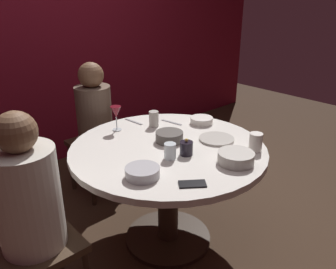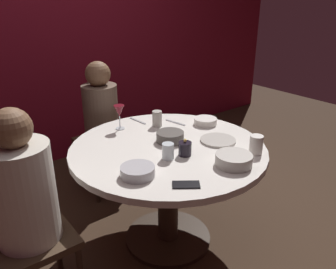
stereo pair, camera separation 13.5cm
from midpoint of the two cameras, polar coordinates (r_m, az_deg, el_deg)
The scene contains 18 objects.
ground_plane at distance 2.57m, azimuth 1.57°, elevation -16.89°, with size 8.00×8.00×0.00m, color #382619.
back_wall at distance 3.52m, azimuth -17.46°, elevation 16.20°, with size 6.00×0.10×2.60m, color maroon.
dining_table at distance 2.26m, azimuth 1.73°, elevation -5.75°, with size 1.25×1.25×0.73m.
seated_diner_left at distance 1.81m, azimuth -20.85°, elevation -9.47°, with size 0.40×0.40×1.17m.
seated_diner_back at distance 2.89m, azimuth -9.76°, elevation 3.50°, with size 0.40×0.40×1.14m.
candle_holder at distance 2.05m, azimuth 4.67°, elevation -2.40°, with size 0.08×0.08×0.11m.
wine_glass at distance 2.42m, azimuth -6.52°, elevation 3.75°, with size 0.08×0.08×0.18m.
dinner_plate at distance 2.28m, azimuth 9.97°, elevation -0.97°, with size 0.23×0.23×0.01m, color #B2ADA3.
cell_phone at distance 1.76m, azimuth 5.24°, elevation -8.33°, with size 0.07×0.14×0.01m, color black.
bowl_serving_large at distance 1.83m, azimuth -2.95°, elevation -6.15°, with size 0.19×0.19×0.05m, color #B7B7BC.
bowl_salad_center at distance 2.24m, azimuth 2.08°, elevation -0.39°, with size 0.18×0.18×0.07m, color #4C4742.
bowl_small_white at distance 2.55m, azimuth 7.74°, elevation 2.18°, with size 0.17×0.17×0.05m, color silver.
bowl_sauce_side at distance 1.99m, azimuth 12.79°, elevation -4.13°, with size 0.21×0.21×0.07m, color #B2ADA3.
cup_near_candle at distance 2.15m, azimuth 16.18°, elevation -1.65°, with size 0.08×0.08×0.11m, color silver.
cup_by_left_diner at distance 2.00m, azimuth 1.93°, elevation -2.81°, with size 0.07×0.07×0.10m, color silver.
cup_by_right_diner at distance 2.48m, azimuth -0.26°, elevation 2.63°, with size 0.07×0.07×0.11m, color #B2ADA3.
fork_near_plate at distance 2.57m, azimuth 2.75°, elevation 2.00°, with size 0.02×0.18×0.01m, color #B7B7BC.
knife_near_plate at distance 2.60m, azimuth -3.56°, elevation 2.27°, with size 0.02×0.18×0.01m, color #B7B7BC.
Camera 2 is at (-1.23, -1.56, 1.64)m, focal length 36.73 mm.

